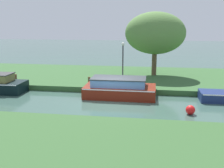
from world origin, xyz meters
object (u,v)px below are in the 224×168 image
at_px(willow_tree_left, 155,33).
at_px(mooring_post_near, 89,81).
at_px(lamp_post, 123,58).
at_px(mooring_post_far, 16,78).
at_px(maroon_cruiser, 120,88).
at_px(channel_buoy, 190,110).

distance_m(willow_tree_left, mooring_post_near, 7.63).
xyz_separation_m(lamp_post, mooring_post_near, (-2.48, -0.74, -1.67)).
bearing_deg(mooring_post_far, maroon_cruiser, -10.45).
height_order(willow_tree_left, mooring_post_near, willow_tree_left).
relative_size(maroon_cruiser, mooring_post_near, 7.79).
distance_m(willow_tree_left, mooring_post_far, 12.30).
bearing_deg(maroon_cruiser, lamp_post, 91.01).
height_order(lamp_post, mooring_post_far, lamp_post).
bearing_deg(mooring_post_far, mooring_post_near, 0.00).
bearing_deg(mooring_post_near, lamp_post, 16.62).
distance_m(lamp_post, mooring_post_far, 8.62).
distance_m(mooring_post_near, mooring_post_far, 5.95).
distance_m(willow_tree_left, lamp_post, 5.01).
bearing_deg(lamp_post, mooring_post_far, -174.99).
height_order(lamp_post, mooring_post_near, lamp_post).
xyz_separation_m(mooring_post_far, channel_buoy, (12.86, -4.60, -0.47)).
relative_size(maroon_cruiser, channel_buoy, 9.23).
distance_m(lamp_post, channel_buoy, 7.26).
bearing_deg(mooring_post_near, mooring_post_far, 180.00).
bearing_deg(lamp_post, maroon_cruiser, -88.99).
xyz_separation_m(willow_tree_left, mooring_post_near, (-4.86, -4.79, -3.40)).
height_order(mooring_post_near, channel_buoy, mooring_post_near).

